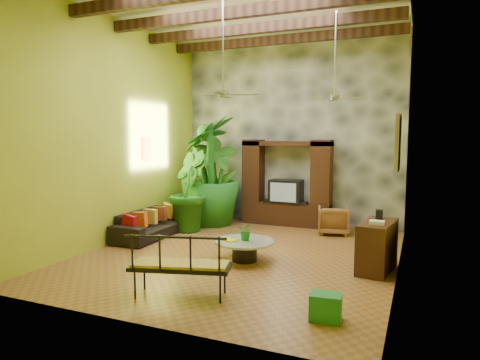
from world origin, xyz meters
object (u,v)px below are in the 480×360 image
at_px(entertainment_center, 286,189).
at_px(green_bin, 326,307).
at_px(tall_plant_a, 216,179).
at_px(side_console, 377,246).
at_px(coffee_table, 245,248).
at_px(tall_plant_b, 188,190).
at_px(iron_bench, 178,263).
at_px(ceiling_fan_back, 335,87).
at_px(sofa, 151,224).
at_px(tall_plant_c, 211,171).
at_px(wicker_armchair, 333,220).
at_px(ceiling_fan_front, 223,83).

distance_m(entertainment_center, green_bin, 6.06).
bearing_deg(tall_plant_a, side_console, -30.93).
distance_m(tall_plant_a, side_console, 5.34).
bearing_deg(tall_plant_a, coffee_table, -55.35).
distance_m(tall_plant_b, iron_bench, 4.62).
height_order(ceiling_fan_back, sofa, ceiling_fan_back).
relative_size(tall_plant_c, green_bin, 7.19).
xyz_separation_m(tall_plant_a, tall_plant_b, (-0.22, -1.16, -0.18)).
distance_m(entertainment_center, iron_bench, 5.68).
bearing_deg(sofa, wicker_armchair, -64.09).
distance_m(ceiling_fan_back, tall_plant_a, 4.38).
distance_m(wicker_armchair, tall_plant_b, 3.71).
bearing_deg(iron_bench, tall_plant_a, 94.69).
height_order(tall_plant_c, coffee_table, tall_plant_c).
bearing_deg(tall_plant_a, tall_plant_b, -100.95).
bearing_deg(coffee_table, iron_bench, -95.21).
bearing_deg(green_bin, sofa, 148.26).
bearing_deg(ceiling_fan_back, tall_plant_b, 175.05).
height_order(coffee_table, green_bin, coffee_table).
distance_m(tall_plant_a, tall_plant_b, 1.20).
distance_m(sofa, coffee_table, 2.94).
bearing_deg(wicker_armchair, iron_bench, 62.75).
distance_m(ceiling_fan_front, tall_plant_a, 4.14).
height_order(ceiling_fan_front, tall_plant_b, ceiling_fan_front).
xyz_separation_m(entertainment_center, tall_plant_c, (-1.90, -0.73, 0.49)).
height_order(entertainment_center, tall_plant_a, tall_plant_a).
relative_size(tall_plant_a, coffee_table, 2.11).
xyz_separation_m(sofa, tall_plant_b, (0.44, 1.00, 0.72)).
bearing_deg(coffee_table, side_console, 8.48).
bearing_deg(green_bin, tall_plant_a, 128.80).
distance_m(ceiling_fan_front, iron_bench, 3.58).
distance_m(wicker_armchair, tall_plant_a, 3.38).
bearing_deg(green_bin, side_console, 80.22).
distance_m(tall_plant_c, iron_bench, 5.39).
xyz_separation_m(iron_bench, green_bin, (2.19, 0.09, -0.36)).
xyz_separation_m(wicker_armchair, tall_plant_b, (-3.49, -1.04, 0.69)).
height_order(ceiling_fan_front, wicker_armchair, ceiling_fan_front).
height_order(entertainment_center, iron_bench, entertainment_center).
relative_size(wicker_armchair, tall_plant_b, 0.36).
bearing_deg(ceiling_fan_back, tall_plant_a, 156.95).
bearing_deg(ceiling_fan_back, sofa, -170.70).
relative_size(entertainment_center, tall_plant_b, 1.16).
height_order(tall_plant_b, coffee_table, tall_plant_b).
height_order(tall_plant_b, green_bin, tall_plant_b).
xyz_separation_m(side_console, green_bin, (-0.42, -2.41, -0.27)).
height_order(entertainment_center, tall_plant_b, entertainment_center).
height_order(tall_plant_c, green_bin, tall_plant_c).
bearing_deg(green_bin, ceiling_fan_front, 140.00).
xyz_separation_m(tall_plant_c, coffee_table, (2.15, -2.80, -1.20)).
bearing_deg(tall_plant_c, ceiling_fan_back, -19.04).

